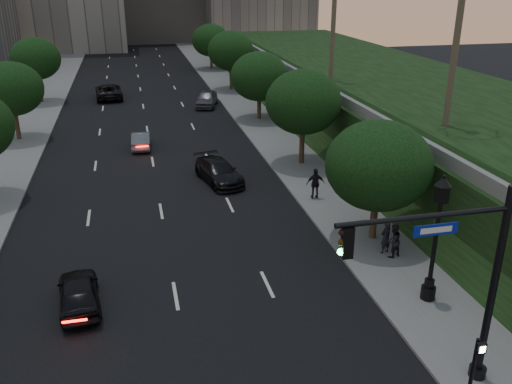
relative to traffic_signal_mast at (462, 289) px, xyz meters
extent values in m
plane|color=black|center=(-8.30, 2.36, -3.67)|extent=(160.00, 160.00, 0.00)
cube|color=black|center=(-8.30, 32.36, -3.66)|extent=(16.00, 140.00, 0.02)
cube|color=slate|center=(1.95, 32.36, -3.60)|extent=(4.50, 140.00, 0.15)
cube|color=slate|center=(-18.55, 32.36, -3.60)|extent=(4.50, 140.00, 0.15)
cube|color=black|center=(13.70, 30.36, -1.67)|extent=(18.00, 90.00, 4.00)
cube|color=slate|center=(5.20, 30.36, 0.68)|extent=(0.35, 90.00, 0.70)
cylinder|color=#38281C|center=(2.00, 10.36, -2.24)|extent=(0.36, 0.36, 2.86)
ellipsoid|color=black|center=(2.00, 10.36, 0.36)|extent=(5.20, 5.20, 4.42)
cylinder|color=#38281C|center=(2.00, 22.36, -2.07)|extent=(0.36, 0.36, 3.21)
ellipsoid|color=black|center=(2.00, 22.36, 0.85)|extent=(5.20, 5.20, 4.42)
cylinder|color=#38281C|center=(2.00, 35.36, -2.24)|extent=(0.36, 0.36, 2.86)
ellipsoid|color=black|center=(2.00, 35.36, 0.36)|extent=(5.20, 5.20, 4.42)
cylinder|color=#38281C|center=(2.00, 49.36, -2.07)|extent=(0.36, 0.36, 3.21)
ellipsoid|color=black|center=(2.00, 49.36, 0.85)|extent=(5.20, 5.20, 4.42)
cylinder|color=#38281C|center=(2.00, 64.36, -2.24)|extent=(0.36, 0.36, 2.86)
ellipsoid|color=black|center=(2.00, 64.36, 0.36)|extent=(5.20, 5.20, 4.42)
cylinder|color=#38281C|center=(-18.60, 33.36, -2.18)|extent=(0.36, 0.36, 2.99)
ellipsoid|color=black|center=(-18.60, 33.36, 0.54)|extent=(5.00, 5.00, 4.25)
cylinder|color=#38281C|center=(-18.60, 47.36, -2.04)|extent=(0.36, 0.36, 3.26)
ellipsoid|color=black|center=(-18.60, 47.36, 0.92)|extent=(5.00, 5.00, 4.25)
cylinder|color=#4C4233|center=(9.20, 16.36, 6.33)|extent=(0.40, 0.40, 12.00)
cylinder|color=black|center=(1.09, 0.00, -0.17)|extent=(0.24, 0.24, 7.00)
cylinder|color=black|center=(1.09, 0.00, -3.42)|extent=(0.56, 0.56, 0.50)
cylinder|color=black|center=(-1.61, 0.00, 2.63)|extent=(5.40, 0.16, 0.16)
cube|color=black|center=(-3.91, 0.00, 2.08)|extent=(0.32, 0.22, 0.95)
sphere|color=black|center=(-4.09, 0.00, 2.41)|extent=(0.20, 0.20, 0.20)
sphere|color=#3F2B0A|center=(-4.09, 0.00, 2.11)|extent=(0.20, 0.20, 0.20)
sphere|color=#19F24C|center=(-4.09, 0.00, 1.81)|extent=(0.20, 0.20, 0.20)
cube|color=#0C20A3|center=(-1.21, 0.00, 2.18)|extent=(1.40, 0.05, 0.35)
cylinder|color=black|center=(1.87, 4.61, -3.32)|extent=(0.60, 0.60, 0.70)
cylinder|color=black|center=(1.87, 4.61, -2.82)|extent=(0.40, 0.40, 0.40)
cylinder|color=black|center=(1.87, 4.61, -0.87)|extent=(0.18, 0.18, 3.60)
cube|color=black|center=(1.87, 4.61, 1.18)|extent=(0.42, 0.42, 0.70)
cone|color=black|center=(1.87, 4.61, 1.68)|extent=(0.64, 0.64, 0.35)
sphere|color=black|center=(1.87, 4.61, 1.88)|extent=(0.14, 0.14, 0.14)
cylinder|color=black|center=(0.13, -0.94, -2.42)|extent=(0.12, 0.12, 2.50)
cube|color=black|center=(0.13, -1.12, -1.37)|extent=(0.30, 0.14, 0.35)
cube|color=white|center=(0.13, -1.20, -1.37)|extent=(0.18, 0.02, 0.22)
imported|color=black|center=(-12.16, 7.47, -2.99)|extent=(2.00, 4.12, 1.35)
imported|color=slate|center=(-8.94, 28.99, -3.02)|extent=(1.60, 4.01, 1.30)
imported|color=black|center=(-11.74, 47.99, -2.86)|extent=(3.04, 5.97, 1.62)
imported|color=black|center=(-4.28, 20.30, -2.95)|extent=(3.06, 5.27, 1.44)
imported|color=#4F5157|center=(-1.95, 41.90, -2.86)|extent=(3.14, 5.12, 1.63)
imported|color=black|center=(1.87, 8.68, -2.70)|extent=(0.70, 0.57, 1.64)
imported|color=black|center=(2.05, 8.23, -2.69)|extent=(0.97, 0.86, 1.66)
imported|color=black|center=(0.82, 15.94, -2.59)|extent=(1.13, 0.57, 1.86)
camera|label=1|loc=(-9.41, -12.46, 9.02)|focal=38.00mm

